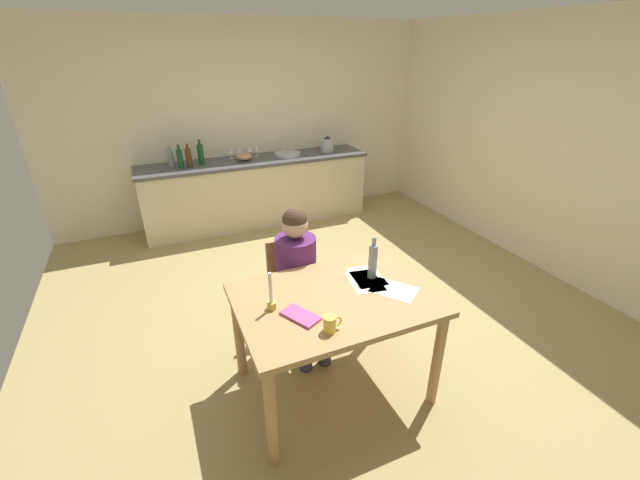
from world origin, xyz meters
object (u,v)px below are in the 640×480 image
at_px(person_seated, 299,273).
at_px(candlestick, 271,299).
at_px(dining_table, 334,311).
at_px(coffee_mug, 330,324).
at_px(book_magazine, 300,316).
at_px(bottle_oil, 171,158).
at_px(bottle_sauce, 201,154).
at_px(wine_glass_by_kettle, 249,149).
at_px(bottle_vinegar, 180,158).
at_px(wine_glass_back_left, 239,150).
at_px(wine_glass_back_right, 231,150).
at_px(stovetop_kettle, 327,144).
at_px(wine_glass_near_sink, 256,148).
at_px(wine_bottle_on_table, 373,261).
at_px(chair_at_table, 293,286).
at_px(mixing_bowl, 244,157).
at_px(sink_unit, 287,154).
at_px(bottle_wine_red, 189,157).

distance_m(person_seated, candlestick, 0.66).
distance_m(dining_table, coffee_mug, 0.38).
height_order(book_magazine, bottle_oil, bottle_oil).
distance_m(bottle_sauce, wine_glass_by_kettle, 0.67).
bearing_deg(wine_glass_by_kettle, bottle_vinegar, -168.19).
distance_m(candlestick, book_magazine, 0.21).
bearing_deg(wine_glass_back_left, wine_glass_back_right, 180.00).
relative_size(stovetop_kettle, wine_glass_near_sink, 1.43).
bearing_deg(bottle_oil, bottle_sauce, -5.78).
xyz_separation_m(coffee_mug, wine_bottle_on_table, (0.52, 0.42, 0.08)).
height_order(bottle_oil, bottle_vinegar, bottle_vinegar).
distance_m(bottle_oil, wine_glass_back_right, 0.77).
bearing_deg(dining_table, chair_at_table, 93.40).
bearing_deg(bottle_sauce, wine_glass_near_sink, 8.66).
relative_size(dining_table, wine_glass_back_right, 8.31).
distance_m(bottle_sauce, mixing_bowl, 0.55).
bearing_deg(chair_at_table, wine_glass_near_sink, 80.35).
xyz_separation_m(wine_bottle_on_table, wine_glass_back_left, (-0.18, 3.23, 0.09)).
bearing_deg(candlestick, bottle_vinegar, 93.49).
distance_m(candlestick, wine_glass_back_right, 3.34).
bearing_deg(dining_table, book_magazine, -158.57).
height_order(person_seated, stovetop_kettle, person_seated).
xyz_separation_m(chair_at_table, bottle_vinegar, (-0.56, 2.45, 0.55)).
relative_size(wine_glass_by_kettle, wine_glass_back_right, 1.00).
bearing_deg(bottle_vinegar, wine_bottle_on_table, -72.48).
height_order(dining_table, wine_glass_near_sink, wine_glass_near_sink).
bearing_deg(sink_unit, candlestick, -111.04).
height_order(wine_bottle_on_table, bottle_wine_red, bottle_wine_red).
height_order(coffee_mug, mixing_bowl, mixing_bowl).
relative_size(bottle_wine_red, bottle_sauce, 0.93).
bearing_deg(wine_glass_near_sink, wine_glass_back_right, 180.00).
height_order(chair_at_table, bottle_vinegar, bottle_vinegar).
relative_size(bottle_wine_red, mixing_bowl, 1.35).
xyz_separation_m(candlestick, bottle_oil, (-0.29, 3.23, 0.15)).
height_order(person_seated, bottle_vinegar, person_seated).
bearing_deg(bottle_oil, sink_unit, -2.57).
bearing_deg(wine_glass_back_left, wine_glass_by_kettle, 0.00).
bearing_deg(wine_glass_near_sink, wine_bottle_on_table, -90.99).
xyz_separation_m(sink_unit, bottle_wine_red, (-1.30, -0.05, 0.10)).
height_order(dining_table, wine_glass_by_kettle, wine_glass_by_kettle).
bearing_deg(book_magazine, wine_glass_back_left, 54.90).
bearing_deg(mixing_bowl, sink_unit, 0.41).
height_order(bottle_vinegar, wine_glass_back_left, bottle_vinegar).
relative_size(bottle_wine_red, wine_glass_near_sink, 1.87).
bearing_deg(bottle_vinegar, wine_glass_by_kettle, 11.81).
height_order(book_magazine, wine_glass_back_left, wine_glass_back_left).
xyz_separation_m(bottle_wine_red, wine_glass_by_kettle, (0.82, 0.20, -0.01)).
relative_size(chair_at_table, wine_bottle_on_table, 2.70).
bearing_deg(wine_glass_back_right, coffee_mug, -93.64).
bearing_deg(book_magazine, dining_table, -6.09).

